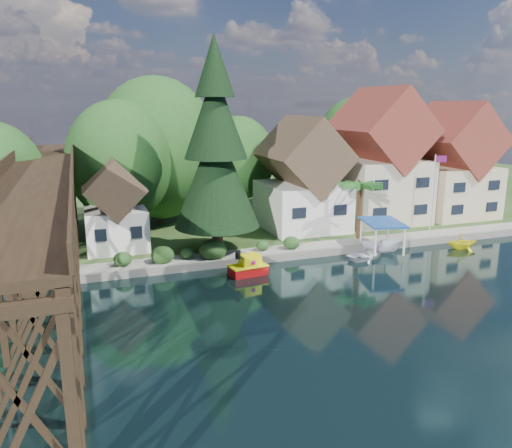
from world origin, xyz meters
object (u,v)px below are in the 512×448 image
object	(u,v)px
tugboat	(248,267)
boat_yellow	(462,241)
house_center	(379,165)
boat_canopy	(382,239)
house_left	(302,182)
palm_tree	(361,187)
flagpole	(435,184)
house_right	(451,168)
trestle_bridge	(43,221)
shed	(115,211)
boat_white_a	(367,254)
conifer	(216,151)

from	to	relation	value
tugboat	boat_yellow	size ratio (longest dim) A/B	1.07
house_center	boat_canopy	world-z (taller)	house_center
house_left	palm_tree	distance (m)	6.52
palm_tree	flagpole	xyz separation A→B (m)	(8.83, 0.92, -0.31)
house_right	tugboat	xyz separation A→B (m)	(-27.13, -10.34, -5.16)
palm_tree	boat_yellow	xyz separation A→B (m)	(7.92, -4.47, -4.58)
palm_tree	tugboat	world-z (taller)	palm_tree
palm_tree	boat_yellow	size ratio (longest dim) A/B	1.96
house_right	flagpole	world-z (taller)	house_right
tugboat	boat_yellow	bearing A→B (deg)	0.52
trestle_bridge	house_left	size ratio (longest dim) A/B	4.01
palm_tree	boat_canopy	distance (m)	5.19
trestle_bridge	boat_yellow	size ratio (longest dim) A/B	15.64
shed	boat_white_a	size ratio (longest dim) A/B	2.12
house_left	boat_canopy	world-z (taller)	house_left
palm_tree	boat_canopy	xyz separation A→B (m)	(0.37, -3.14, -4.12)
house_left	tugboat	distance (m)	14.51
boat_canopy	boat_yellow	xyz separation A→B (m)	(7.55, -1.33, -0.47)
house_right	conifer	distance (m)	28.64
house_left	boat_canopy	bearing A→B (deg)	-68.02
trestle_bridge	conifer	size ratio (longest dim) A/B	2.53
house_right	shed	distance (m)	36.08
trestle_bridge	tugboat	bearing A→B (deg)	2.03
house_right	conifer	world-z (taller)	conifer
house_right	palm_tree	bearing A→B (deg)	-158.99
conifer	boat_yellow	world-z (taller)	conifer
tugboat	flagpole	bearing A→B (deg)	14.75
tugboat	boat_yellow	xyz separation A→B (m)	(20.24, 0.19, 0.13)
trestle_bridge	house_center	size ratio (longest dim) A/B	3.18
palm_tree	house_left	bearing A→B (deg)	119.32
house_center	shed	distance (m)	27.20
trestle_bridge	flagpole	world-z (taller)	trestle_bridge
house_right	boat_white_a	xyz separation A→B (m)	(-16.38, -9.74, -5.39)
house_center	shed	size ratio (longest dim) A/B	1.77
conifer	trestle_bridge	bearing A→B (deg)	-155.59
flagpole	house_center	bearing A→B (deg)	119.82
flagpole	tugboat	world-z (taller)	flagpole
house_right	boat_yellow	world-z (taller)	house_right
house_left	house_center	bearing A→B (deg)	3.18
shed	trestle_bridge	bearing A→B (deg)	-118.19
flagpole	boat_yellow	xyz separation A→B (m)	(-0.91, -5.38, -4.27)
house_right	boat_yellow	xyz separation A→B (m)	(-6.89, -10.15, -5.03)
palm_tree	tugboat	distance (m)	13.98
house_left	shed	world-z (taller)	house_left
trestle_bridge	boat_yellow	distance (m)	34.42
shed	flagpole	distance (m)	30.22
flagpole	boat_canopy	world-z (taller)	flagpole
house_right	boat_white_a	bearing A→B (deg)	-149.27
shed	house_center	bearing A→B (deg)	4.24
boat_yellow	boat_white_a	bearing A→B (deg)	97.36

